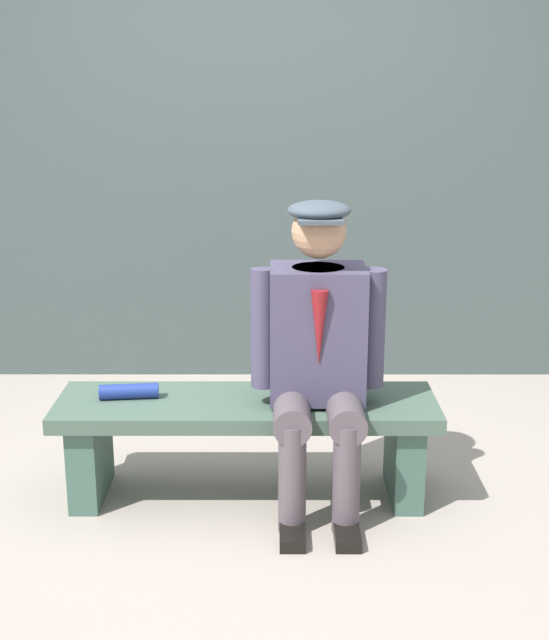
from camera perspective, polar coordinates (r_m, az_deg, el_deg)
name	(u,v)px	position (r m, az deg, el deg)	size (l,w,h in m)	color
ground_plane	(247,495)	(3.85, -1.79, -11.37)	(30.00, 30.00, 0.00)	gray
bench	(247,428)	(3.72, -1.83, -7.08)	(1.60, 0.47, 0.44)	#435A4B
seated_man	(318,345)	(3.53, 2.87, -1.67)	(0.56, 0.64, 1.28)	#443F57
rolled_magazine	(129,391)	(3.73, -9.52, -4.64)	(0.06, 0.06, 0.25)	navy
stadium_wall	(255,189)	(5.18, -1.30, 8.58)	(12.00, 0.24, 2.23)	#404C4B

